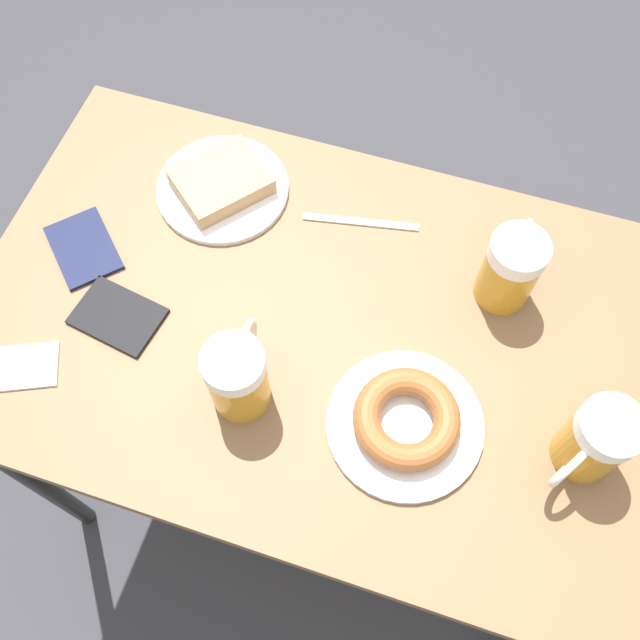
% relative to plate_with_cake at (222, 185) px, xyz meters
% --- Properties ---
extents(ground_plane, '(8.00, 8.00, 0.00)m').
position_rel_plate_with_cake_xyz_m(ground_plane, '(0.18, 0.23, -0.79)').
color(ground_plane, '#333338').
extents(table, '(0.66, 1.05, 0.77)m').
position_rel_plate_with_cake_xyz_m(table, '(0.18, 0.23, -0.09)').
color(table, brown).
rests_on(table, ground_plane).
extents(plate_with_cake, '(0.21, 0.21, 0.04)m').
position_rel_plate_with_cake_xyz_m(plate_with_cake, '(0.00, 0.00, 0.00)').
color(plate_with_cake, silver).
rests_on(plate_with_cake, table).
extents(plate_with_donut, '(0.22, 0.22, 0.05)m').
position_rel_plate_with_cake_xyz_m(plate_with_donut, '(0.29, 0.38, 0.00)').
color(plate_with_donut, silver).
rests_on(plate_with_donut, table).
extents(beer_mug_left, '(0.12, 0.09, 0.13)m').
position_rel_plate_with_cake_xyz_m(beer_mug_left, '(0.26, 0.62, 0.05)').
color(beer_mug_left, '#C68C23').
rests_on(beer_mug_left, table).
extents(beer_mug_center, '(0.13, 0.08, 0.13)m').
position_rel_plate_with_cake_xyz_m(beer_mug_center, '(0.04, 0.47, 0.05)').
color(beer_mug_center, '#C68C23').
rests_on(beer_mug_center, table).
extents(beer_mug_right, '(0.13, 0.08, 0.13)m').
position_rel_plate_with_cake_xyz_m(beer_mug_right, '(0.32, 0.15, 0.05)').
color(beer_mug_right, '#C68C23').
rests_on(beer_mug_right, table).
extents(napkin_folded, '(0.11, 0.13, 0.00)m').
position_rel_plate_with_cake_xyz_m(napkin_folded, '(0.38, -0.17, -0.01)').
color(napkin_folded, white).
rests_on(napkin_folded, table).
extents(fork, '(0.05, 0.18, 0.00)m').
position_rel_plate_with_cake_xyz_m(fork, '(-0.01, 0.23, -0.01)').
color(fork, silver).
rests_on(fork, table).
extents(passport_near_edge, '(0.15, 0.15, 0.01)m').
position_rel_plate_with_cake_xyz_m(passport_near_edge, '(0.17, -0.17, -0.01)').
color(passport_near_edge, '#141938').
rests_on(passport_near_edge, table).
extents(passport_far_edge, '(0.11, 0.14, 0.01)m').
position_rel_plate_with_cake_xyz_m(passport_far_edge, '(0.26, -0.06, -0.01)').
color(passport_far_edge, black).
rests_on(passport_far_edge, table).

